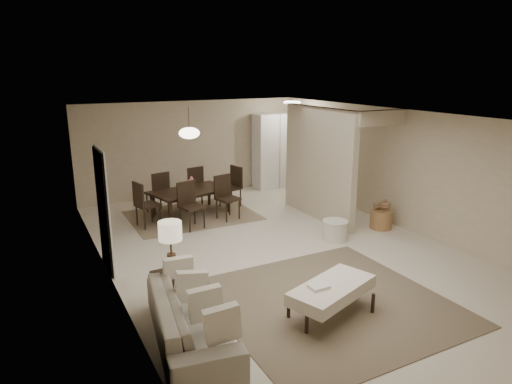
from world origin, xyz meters
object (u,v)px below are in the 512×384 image
dining_table (192,203)px  side_table (173,292)px  sofa (191,319)px  wicker_basket (381,219)px  round_pouf (335,230)px  pantry_cabinet (275,151)px  ottoman_bench (332,290)px

dining_table → side_table: bearing=-126.6°
sofa → dining_table: size_ratio=1.24×
wicker_basket → round_pouf: bearing=-175.5°
pantry_cabinet → ottoman_bench: pantry_cabinet is taller
wicker_basket → ottoman_bench: bearing=-142.1°
round_pouf → dining_table: bearing=125.4°
side_table → dining_table: bearing=66.6°
ottoman_bench → wicker_basket: (3.10, 2.42, -0.19)m
pantry_cabinet → sofa: (-4.80, -6.28, -0.74)m
ottoman_bench → wicker_basket: 3.94m
sofa → wicker_basket: sofa is taller
ottoman_bench → wicker_basket: bearing=18.2°
side_table → round_pouf: bearing=17.3°
dining_table → pantry_cabinet: bearing=12.7°
pantry_cabinet → side_table: size_ratio=3.85×
round_pouf → side_table: bearing=-162.7°
round_pouf → wicker_basket: size_ratio=1.11×
pantry_cabinet → wicker_basket: bearing=-87.0°
side_table → wicker_basket: (4.97, 1.25, -0.08)m
side_table → sofa: bearing=-93.3°
ottoman_bench → round_pouf: ottoman_bench is taller
sofa → round_pouf: size_ratio=4.25×
wicker_basket → dining_table: 4.23m
pantry_cabinet → dining_table: (-3.05, -1.48, -0.74)m
sofa → dining_table: 5.11m
pantry_cabinet → ottoman_bench: size_ratio=1.45×
sofa → side_table: bearing=5.5°
pantry_cabinet → sofa: pantry_cabinet is taller
sofa → round_pouf: bearing=-52.8°
side_table → dining_table: size_ratio=0.31×
ottoman_bench → dining_table: size_ratio=0.83×
round_pouf → pantry_cabinet: bearing=75.9°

